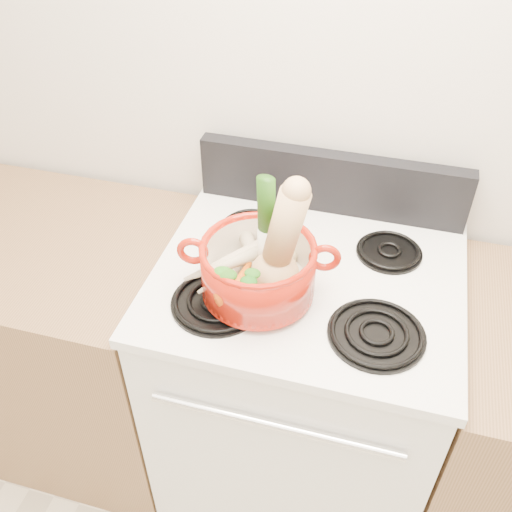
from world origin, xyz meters
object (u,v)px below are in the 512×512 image
(stove_body, at_px, (299,391))
(squash, at_px, (276,242))
(leek, at_px, (266,225))
(dutch_oven, at_px, (258,269))

(stove_body, xyz_separation_m, squash, (-0.06, -0.12, 0.68))
(squash, bearing_deg, stove_body, 72.72)
(squash, distance_m, leek, 0.07)
(dutch_oven, relative_size, squash, 0.94)
(dutch_oven, height_order, squash, squash)
(stove_body, height_order, leek, leek)
(stove_body, bearing_deg, squash, -116.28)
(stove_body, relative_size, dutch_oven, 3.40)
(stove_body, bearing_deg, dutch_oven, -134.89)
(dutch_oven, distance_m, squash, 0.11)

